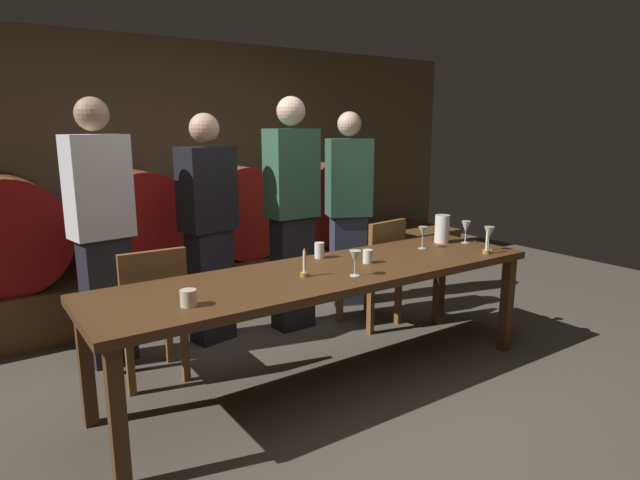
{
  "coord_description": "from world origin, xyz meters",
  "views": [
    {
      "loc": [
        -1.69,
        -2.29,
        1.61
      ],
      "look_at": [
        0.25,
        0.54,
        0.87
      ],
      "focal_mm": 30.04,
      "sensor_mm": 36.0,
      "label": 1
    }
  ],
  "objects": [
    {
      "name": "ground_plane",
      "position": [
        0.0,
        0.0,
        0.0
      ],
      "size": [
        9.19,
        9.19,
        0.0
      ],
      "primitive_type": "plane",
      "color": "#4C443A"
    },
    {
      "name": "back_wall",
      "position": [
        0.0,
        2.86,
        1.2
      ],
      "size": [
        7.07,
        0.24,
        2.4
      ],
      "primitive_type": "cube",
      "color": "brown",
      "rests_on": "ground"
    },
    {
      "name": "barrel_shelf",
      "position": [
        0.0,
        2.31,
        0.2
      ],
      "size": [
        6.36,
        0.9,
        0.41
      ],
      "primitive_type": "cube",
      "color": "brown",
      "rests_on": "ground"
    },
    {
      "name": "wine_barrel_far_left",
      "position": [
        -1.41,
        2.31,
        0.83
      ],
      "size": [
        0.85,
        0.8,
        0.85
      ],
      "color": "brown",
      "rests_on": "barrel_shelf"
    },
    {
      "name": "wine_barrel_center_left",
      "position": [
        -0.45,
        2.31,
        0.83
      ],
      "size": [
        0.85,
        0.8,
        0.85
      ],
      "color": "brown",
      "rests_on": "barrel_shelf"
    },
    {
      "name": "wine_barrel_center_right",
      "position": [
        0.46,
        2.31,
        0.83
      ],
      "size": [
        0.85,
        0.8,
        0.85
      ],
      "color": "brown",
      "rests_on": "barrel_shelf"
    },
    {
      "name": "wine_barrel_far_right",
      "position": [
        1.42,
        2.31,
        0.83
      ],
      "size": [
        0.85,
        0.8,
        0.85
      ],
      "color": "brown",
      "rests_on": "barrel_shelf"
    },
    {
      "name": "dining_table",
      "position": [
        0.13,
        0.29,
        0.67
      ],
      "size": [
        2.87,
        0.77,
        0.74
      ],
      "color": "#4C2D16",
      "rests_on": "ground"
    },
    {
      "name": "chair_left",
      "position": [
        -0.77,
        0.92,
        0.49
      ],
      "size": [
        0.41,
        0.41,
        0.88
      ],
      "rotation": [
        0.0,
        0.0,
        3.11
      ],
      "color": "brown",
      "rests_on": "ground"
    },
    {
      "name": "chair_right",
      "position": [
        1.04,
        0.88,
        0.49
      ],
      "size": [
        0.45,
        0.45,
        0.88
      ],
      "rotation": [
        0.0,
        0.0,
        3.29
      ],
      "color": "brown",
      "rests_on": "ground"
    },
    {
      "name": "guest_far_left",
      "position": [
        -0.92,
        1.4,
        0.92
      ],
      "size": [
        0.41,
        0.3,
        1.79
      ],
      "rotation": [
        0.0,
        0.0,
        3.3
      ],
      "color": "black",
      "rests_on": "ground"
    },
    {
      "name": "guest_center_left",
      "position": [
        -0.18,
        1.35,
        0.87
      ],
      "size": [
        0.42,
        0.31,
        1.69
      ],
      "rotation": [
        0.0,
        0.0,
        3.35
      ],
      "color": "black",
      "rests_on": "ground"
    },
    {
      "name": "guest_center_right",
      "position": [
        0.46,
        1.23,
        0.94
      ],
      "size": [
        0.39,
        0.25,
        1.82
      ],
      "rotation": [
        0.0,
        0.0,
        3.17
      ],
      "color": "black",
      "rests_on": "ground"
    },
    {
      "name": "guest_far_right",
      "position": [
        1.19,
        1.46,
        0.89
      ],
      "size": [
        0.44,
        0.36,
        1.73
      ],
      "rotation": [
        0.0,
        0.0,
        2.76
      ],
      "color": "#33384C",
      "rests_on": "ground"
    },
    {
      "name": "candle_left",
      "position": [
        -0.06,
        0.25,
        0.79
      ],
      "size": [
        0.05,
        0.05,
        0.18
      ],
      "color": "olive",
      "rests_on": "dining_table"
    },
    {
      "name": "candle_right",
      "position": [
        1.29,
        0.02,
        0.78
      ],
      "size": [
        0.05,
        0.05,
        0.17
      ],
      "color": "olive",
      "rests_on": "dining_table"
    },
    {
      "name": "pitcher",
      "position": [
        1.31,
        0.45,
        0.84
      ],
      "size": [
        0.11,
        0.11,
        0.21
      ],
      "color": "white",
      "rests_on": "dining_table"
    },
    {
      "name": "wine_glass_far_left",
      "position": [
        0.2,
        0.09,
        0.85
      ],
      "size": [
        0.07,
        0.07,
        0.15
      ],
      "color": "silver",
      "rests_on": "dining_table"
    },
    {
      "name": "wine_glass_center_left",
      "position": [
        1.04,
        0.38,
        0.86
      ],
      "size": [
        0.07,
        0.07,
        0.16
      ],
      "color": "silver",
      "rests_on": "dining_table"
    },
    {
      "name": "wine_glass_center_right",
      "position": [
        1.38,
        0.08,
        0.86
      ],
      "size": [
        0.07,
        0.07,
        0.17
      ],
      "color": "silver",
      "rests_on": "dining_table"
    },
    {
      "name": "wine_glass_far_right",
      "position": [
        1.44,
        0.34,
        0.86
      ],
      "size": [
        0.07,
        0.07,
        0.17
      ],
      "color": "white",
      "rests_on": "dining_table"
    },
    {
      "name": "cup_left",
      "position": [
        -0.81,
        0.13,
        0.78
      ],
      "size": [
        0.08,
        0.08,
        0.08
      ],
      "primitive_type": "cylinder",
      "color": "beige",
      "rests_on": "dining_table"
    },
    {
      "name": "cup_center",
      "position": [
        0.27,
        0.57,
        0.79
      ],
      "size": [
        0.06,
        0.06,
        0.11
      ],
      "primitive_type": "cylinder",
      "color": "white",
      "rests_on": "dining_table"
    },
    {
      "name": "cup_right",
      "position": [
        0.45,
        0.29,
        0.78
      ],
      "size": [
        0.06,
        0.06,
        0.09
      ],
      "primitive_type": "cylinder",
      "color": "white",
      "rests_on": "dining_table"
    }
  ]
}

